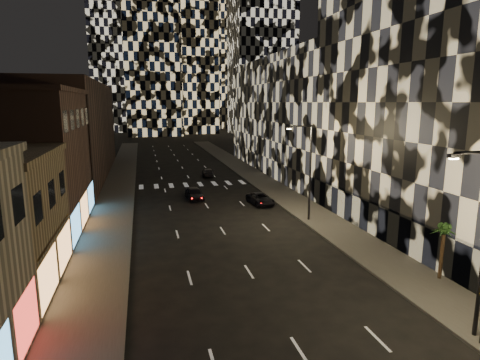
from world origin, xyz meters
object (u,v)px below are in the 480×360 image
car_dark_midlane (194,194)px  palm_tree (444,233)px  car_dark_oncoming (208,172)px  car_dark_rightlane (260,199)px  streetlight_far (308,166)px

car_dark_midlane → palm_tree: (12.44, -25.37, 2.42)m
car_dark_oncoming → car_dark_rightlane: 18.77m
car_dark_rightlane → streetlight_far: bearing=-78.6°
car_dark_midlane → car_dark_oncoming: 15.09m
streetlight_far → car_dark_oncoming: streetlight_far is taller
streetlight_far → car_dark_rightlane: (-2.44, 7.22, -4.73)m
car_dark_midlane → palm_tree: 28.36m
palm_tree → streetlight_far: bearing=102.5°
car_dark_oncoming → car_dark_rightlane: (2.88, -18.55, 0.03)m
streetlight_far → car_dark_oncoming: bearing=101.7°
streetlight_far → palm_tree: (3.15, -14.16, -2.21)m
car_dark_midlane → car_dark_oncoming: size_ratio=1.04×
car_dark_oncoming → car_dark_midlane: bearing=81.2°
car_dark_midlane → palm_tree: size_ratio=1.17×
car_dark_midlane → palm_tree: palm_tree is taller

